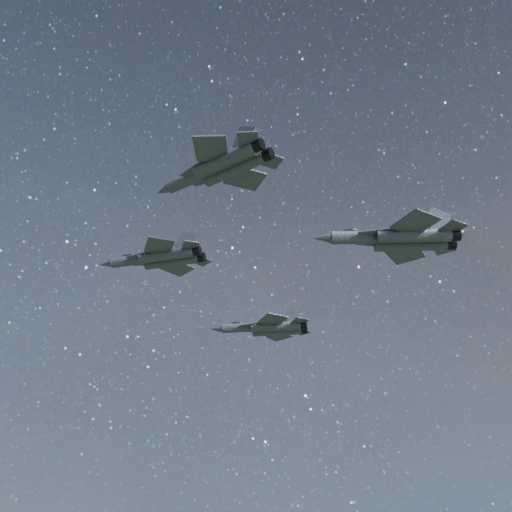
# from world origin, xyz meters

# --- Properties ---
(jet_lead) EXTENTS (15.40, 10.80, 3.88)m
(jet_lead) POSITION_xyz_m (-14.76, -6.05, 151.82)
(jet_lead) COLOR #343A41
(jet_left) EXTENTS (17.13, 12.17, 4.36)m
(jet_left) POSITION_xyz_m (-4.48, 21.11, 152.64)
(jet_left) COLOR #343A41
(jet_right) EXTENTS (16.42, 10.74, 4.24)m
(jet_right) POSITION_xyz_m (-4.25, -18.45, 155.79)
(jet_right) COLOR #343A41
(jet_slot) EXTENTS (19.13, 13.34, 4.81)m
(jet_slot) POSITION_xyz_m (15.92, -4.70, 152.62)
(jet_slot) COLOR #343A41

